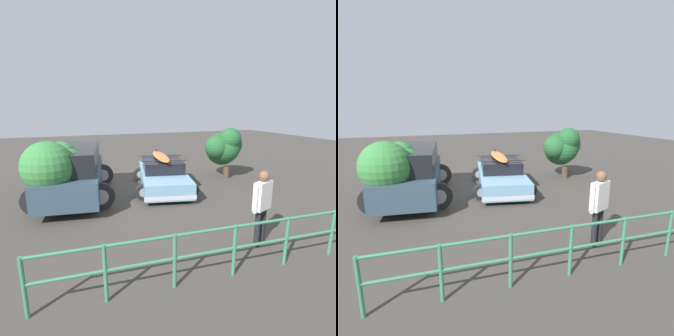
% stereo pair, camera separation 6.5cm
% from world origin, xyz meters
% --- Properties ---
extents(ground_plane, '(44.00, 44.00, 0.02)m').
position_xyz_m(ground_plane, '(0.00, 0.00, -0.01)').
color(ground_plane, '#423D38').
rests_on(ground_plane, ground).
extents(sedan_car, '(2.81, 4.48, 1.44)m').
position_xyz_m(sedan_car, '(-0.64, 0.41, 0.56)').
color(sedan_car, '#729EBC').
rests_on(sedan_car, ground).
extents(suv_car, '(3.13, 4.97, 1.83)m').
position_xyz_m(suv_car, '(2.73, 0.40, 0.95)').
color(suv_car, '#334756').
rests_on(suv_car, ground).
extents(person_bystander, '(0.65, 0.38, 1.79)m').
position_xyz_m(person_bystander, '(-1.28, 5.49, 1.08)').
color(person_bystander, black).
rests_on(person_bystander, ground).
extents(railing_fence, '(8.44, 0.53, 1.04)m').
position_xyz_m(railing_fence, '(-0.62, 6.32, 0.67)').
color(railing_fence, '#387F5B').
rests_on(railing_fence, ground).
extents(bush_near_left, '(1.80, 1.82, 2.31)m').
position_xyz_m(bush_near_left, '(-3.84, -0.19, 1.40)').
color(bush_near_left, '#4C3828').
rests_on(bush_near_left, ground).
extents(bush_near_right, '(1.91, 2.03, 2.25)m').
position_xyz_m(bush_near_right, '(3.24, 1.65, 1.29)').
color(bush_near_right, '#4C3828').
rests_on(bush_near_right, ground).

